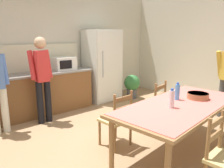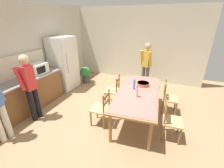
# 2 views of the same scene
# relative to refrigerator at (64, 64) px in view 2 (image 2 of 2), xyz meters

# --- Properties ---
(ground_plane) EXTENTS (8.32, 8.32, 0.00)m
(ground_plane) POSITION_rel_refrigerator_xyz_m (-1.28, -2.19, -0.94)
(ground_plane) COLOR #9E7A56
(wall_back) EXTENTS (6.52, 0.12, 2.90)m
(wall_back) POSITION_rel_refrigerator_xyz_m (-1.28, 0.47, 0.51)
(wall_back) COLOR beige
(wall_back) RESTS_ON ground
(wall_right) EXTENTS (0.12, 5.20, 2.90)m
(wall_right) POSITION_rel_refrigerator_xyz_m (1.98, -2.19, 0.51)
(wall_right) COLOR beige
(wall_right) RESTS_ON ground
(kitchen_counter) EXTENTS (3.00, 0.66, 0.94)m
(kitchen_counter) POSITION_rel_refrigerator_xyz_m (-2.04, 0.04, -0.47)
(kitchen_counter) COLOR brown
(kitchen_counter) RESTS_ON ground
(refrigerator) EXTENTS (0.87, 0.73, 1.88)m
(refrigerator) POSITION_rel_refrigerator_xyz_m (0.00, 0.00, 0.00)
(refrigerator) COLOR silver
(refrigerator) RESTS_ON ground
(microwave) EXTENTS (0.50, 0.39, 0.30)m
(microwave) POSITION_rel_refrigerator_xyz_m (-1.13, 0.02, 0.15)
(microwave) COLOR white
(microwave) RESTS_ON kitchen_counter
(dining_table) EXTENTS (2.36, 1.22, 0.77)m
(dining_table) POSITION_rel_refrigerator_xyz_m (-0.84, -2.94, -0.24)
(dining_table) COLOR olive
(dining_table) RESTS_ON ground
(bottle_near_centre) EXTENTS (0.07, 0.07, 0.27)m
(bottle_near_centre) POSITION_rel_refrigerator_xyz_m (-1.13, -2.97, -0.04)
(bottle_near_centre) COLOR silver
(bottle_near_centre) RESTS_ON dining_table
(bottle_off_centre) EXTENTS (0.07, 0.07, 0.27)m
(bottle_off_centre) POSITION_rel_refrigerator_xyz_m (-0.74, -2.80, -0.04)
(bottle_off_centre) COLOR #4C8ED6
(bottle_off_centre) RESTS_ON dining_table
(serving_bowl) EXTENTS (0.32, 0.32, 0.09)m
(serving_bowl) POSITION_rel_refrigerator_xyz_m (-0.44, -2.98, -0.12)
(serving_bowl) COLOR #9E6642
(serving_bowl) RESTS_ON dining_table
(chair_side_near_right) EXTENTS (0.44, 0.43, 0.91)m
(chair_side_near_right) POSITION_rel_refrigerator_xyz_m (-0.26, -3.68, -0.50)
(chair_side_near_right) COLOR olive
(chair_side_near_right) RESTS_ON ground
(chair_side_far_right) EXTENTS (0.47, 0.46, 0.91)m
(chair_side_far_right) POSITION_rel_refrigerator_xyz_m (-0.41, -2.10, -0.50)
(chair_side_far_right) COLOR olive
(chair_side_far_right) RESTS_ON ground
(chair_side_near_left) EXTENTS (0.44, 0.43, 0.91)m
(chair_side_near_left) POSITION_rel_refrigerator_xyz_m (-1.28, -3.78, -0.50)
(chair_side_near_left) COLOR olive
(chair_side_near_left) RESTS_ON ground
(chair_side_far_left) EXTENTS (0.44, 0.42, 0.91)m
(chair_side_far_left) POSITION_rel_refrigerator_xyz_m (-1.43, -2.20, -0.50)
(chair_side_far_left) COLOR olive
(chair_side_far_left) RESTS_ON ground
(person_at_counter) EXTENTS (0.43, 0.30, 1.71)m
(person_at_counter) POSITION_rel_refrigerator_xyz_m (-1.89, -0.50, 0.02)
(person_at_counter) COLOR black
(person_at_counter) RESTS_ON ground
(person_by_table) EXTENTS (0.36, 0.47, 1.67)m
(person_by_table) POSITION_rel_refrigerator_xyz_m (1.14, -2.75, -0.00)
(person_by_table) COLOR #4C4C4C
(person_by_table) RESTS_ON ground
(potted_plant) EXTENTS (0.44, 0.44, 0.67)m
(potted_plant) POSITION_rel_refrigerator_xyz_m (0.71, -0.43, -0.56)
(potted_plant) COLOR #4C4C51
(potted_plant) RESTS_ON ground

